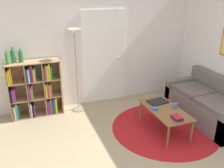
{
  "coord_description": "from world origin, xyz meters",
  "views": [
    {
      "loc": [
        -1.54,
        -2.27,
        2.42
      ],
      "look_at": [
        -0.15,
        1.45,
        0.85
      ],
      "focal_mm": 40.0,
      "sensor_mm": 36.0,
      "label": 1
    }
  ],
  "objects_px": {
    "laptop": "(158,102)",
    "bookshelf": "(34,90)",
    "bottle_left": "(7,58)",
    "bottle_middle": "(13,56)",
    "floor_lamp": "(75,47)",
    "coffee_table": "(165,111)",
    "bowl": "(155,109)",
    "bottle_right": "(21,57)",
    "couch": "(210,105)",
    "cup": "(175,106)"
  },
  "relations": [
    {
      "from": "floor_lamp",
      "to": "coffee_table",
      "type": "height_order",
      "value": "floor_lamp"
    },
    {
      "from": "coffee_table",
      "to": "laptop",
      "type": "bearing_deg",
      "value": 86.17
    },
    {
      "from": "couch",
      "to": "laptop",
      "type": "xyz_separation_m",
      "value": [
        -1.04,
        0.2,
        0.15
      ]
    },
    {
      "from": "bookshelf",
      "to": "laptop",
      "type": "xyz_separation_m",
      "value": [
        2.08,
        -1.14,
        -0.1
      ]
    },
    {
      "from": "bookshelf",
      "to": "laptop",
      "type": "height_order",
      "value": "bookshelf"
    },
    {
      "from": "cup",
      "to": "bowl",
      "type": "bearing_deg",
      "value": 169.57
    },
    {
      "from": "bowl",
      "to": "bottle_right",
      "type": "distance_m",
      "value": 2.6
    },
    {
      "from": "bottle_middle",
      "to": "floor_lamp",
      "type": "bearing_deg",
      "value": -5.85
    },
    {
      "from": "coffee_table",
      "to": "bottle_left",
      "type": "height_order",
      "value": "bottle_left"
    },
    {
      "from": "bookshelf",
      "to": "floor_lamp",
      "type": "relative_size",
      "value": 0.66
    },
    {
      "from": "laptop",
      "to": "bottle_middle",
      "type": "xyz_separation_m",
      "value": [
        -2.38,
        1.16,
        0.79
      ]
    },
    {
      "from": "bottle_right",
      "to": "bottle_middle",
      "type": "bearing_deg",
      "value": -178.42
    },
    {
      "from": "bottle_middle",
      "to": "bottle_right",
      "type": "relative_size",
      "value": 1.2
    },
    {
      "from": "coffee_table",
      "to": "bottle_middle",
      "type": "height_order",
      "value": "bottle_middle"
    },
    {
      "from": "couch",
      "to": "cup",
      "type": "distance_m",
      "value": 0.9
    },
    {
      "from": "cup",
      "to": "bottle_right",
      "type": "xyz_separation_m",
      "value": [
        -2.42,
        1.48,
        0.73
      ]
    },
    {
      "from": "floor_lamp",
      "to": "laptop",
      "type": "distance_m",
      "value": 1.86
    },
    {
      "from": "cup",
      "to": "bottle_middle",
      "type": "relative_size",
      "value": 0.31
    },
    {
      "from": "bookshelf",
      "to": "bowl",
      "type": "height_order",
      "value": "bookshelf"
    },
    {
      "from": "coffee_table",
      "to": "bottle_left",
      "type": "xyz_separation_m",
      "value": [
        -2.46,
        1.4,
        0.83
      ]
    },
    {
      "from": "laptop",
      "to": "cup",
      "type": "bearing_deg",
      "value": -61.42
    },
    {
      "from": "floor_lamp",
      "to": "coffee_table",
      "type": "xyz_separation_m",
      "value": [
        1.23,
        -1.34,
        -0.94
      ]
    },
    {
      "from": "couch",
      "to": "coffee_table",
      "type": "bearing_deg",
      "value": -174.74
    },
    {
      "from": "couch",
      "to": "floor_lamp",
      "type": "bearing_deg",
      "value": 151.53
    },
    {
      "from": "bookshelf",
      "to": "cup",
      "type": "distance_m",
      "value": 2.68
    },
    {
      "from": "coffee_table",
      "to": "bottle_middle",
      "type": "bearing_deg",
      "value": 148.32
    },
    {
      "from": "coffee_table",
      "to": "bowl",
      "type": "xyz_separation_m",
      "value": [
        -0.18,
        0.05,
        0.06
      ]
    },
    {
      "from": "laptop",
      "to": "bottle_middle",
      "type": "height_order",
      "value": "bottle_middle"
    },
    {
      "from": "coffee_table",
      "to": "laptop",
      "type": "relative_size",
      "value": 2.72
    },
    {
      "from": "couch",
      "to": "bottle_middle",
      "type": "xyz_separation_m",
      "value": [
        -3.42,
        1.36,
        0.94
      ]
    },
    {
      "from": "bowl",
      "to": "bottle_middle",
      "type": "height_order",
      "value": "bottle_middle"
    },
    {
      "from": "bowl",
      "to": "cup",
      "type": "xyz_separation_m",
      "value": [
        0.37,
        -0.07,
        0.03
      ]
    },
    {
      "from": "laptop",
      "to": "bottle_middle",
      "type": "relative_size",
      "value": 1.31
    },
    {
      "from": "bowl",
      "to": "bookshelf",
      "type": "bearing_deg",
      "value": 143.84
    },
    {
      "from": "couch",
      "to": "coffee_table",
      "type": "relative_size",
      "value": 1.67
    },
    {
      "from": "bottle_left",
      "to": "bottle_middle",
      "type": "distance_m",
      "value": 0.12
    },
    {
      "from": "floor_lamp",
      "to": "laptop",
      "type": "height_order",
      "value": "floor_lamp"
    },
    {
      "from": "laptop",
      "to": "bookshelf",
      "type": "bearing_deg",
      "value": 151.4
    },
    {
      "from": "couch",
      "to": "cup",
      "type": "height_order",
      "value": "couch"
    },
    {
      "from": "bowl",
      "to": "bottle_middle",
      "type": "xyz_separation_m",
      "value": [
        -2.18,
        1.4,
        0.78
      ]
    },
    {
      "from": "coffee_table",
      "to": "cup",
      "type": "height_order",
      "value": "cup"
    },
    {
      "from": "coffee_table",
      "to": "bottle_right",
      "type": "distance_m",
      "value": 2.79
    },
    {
      "from": "bookshelf",
      "to": "bottle_right",
      "type": "xyz_separation_m",
      "value": [
        -0.16,
        0.03,
        0.67
      ]
    },
    {
      "from": "laptop",
      "to": "couch",
      "type": "bearing_deg",
      "value": -10.82
    },
    {
      "from": "bottle_right",
      "to": "bowl",
      "type": "bearing_deg",
      "value": -34.43
    },
    {
      "from": "laptop",
      "to": "bottle_left",
      "type": "xyz_separation_m",
      "value": [
        -2.48,
        1.11,
        0.78
      ]
    },
    {
      "from": "bottle_left",
      "to": "bottle_right",
      "type": "xyz_separation_m",
      "value": [
        0.23,
        0.06,
        -0.01
      ]
    },
    {
      "from": "cup",
      "to": "floor_lamp",
      "type": "bearing_deg",
      "value": 136.37
    },
    {
      "from": "cup",
      "to": "bottle_middle",
      "type": "distance_m",
      "value": 3.04
    },
    {
      "from": "floor_lamp",
      "to": "laptop",
      "type": "relative_size",
      "value": 4.43
    }
  ]
}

